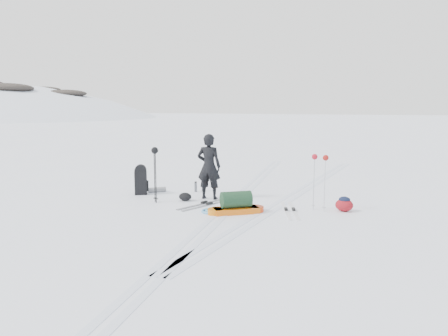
{
  "coord_description": "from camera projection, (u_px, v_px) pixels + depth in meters",
  "views": [
    {
      "loc": [
        3.33,
        -10.52,
        2.59
      ],
      "look_at": [
        -0.2,
        0.02,
        0.95
      ],
      "focal_mm": 35.0,
      "sensor_mm": 36.0,
      "label": 1
    }
  ],
  "objects": [
    {
      "name": "ground",
      "position": [
        231.0,
        205.0,
        11.29
      ],
      "size": [
        200.0,
        200.0,
        0.0
      ],
      "primitive_type": "plane",
      "color": "white",
      "rests_on": "ground"
    },
    {
      "name": "small_daypack",
      "position": [
        344.0,
        204.0,
        10.58
      ],
      "size": [
        0.52,
        0.47,
        0.37
      ],
      "rotation": [
        0.0,
        0.0,
        -0.43
      ],
      "color": "maroon",
      "rests_on": "ground"
    },
    {
      "name": "rope_coil",
      "position": [
        213.0,
        211.0,
        10.53
      ],
      "size": [
        0.58,
        0.58,
        0.06
      ],
      "rotation": [
        0.0,
        0.0,
        -0.11
      ],
      "color": "#569ED2",
      "rests_on": "ground"
    },
    {
      "name": "thermos_pair",
      "position": [
        199.0,
        187.0,
        12.99
      ],
      "size": [
        0.25,
        0.24,
        0.31
      ],
      "rotation": [
        0.0,
        0.0,
        -0.03
      ],
      "color": "#595B60",
      "rests_on": "ground"
    },
    {
      "name": "ski_poles_black",
      "position": [
        155.0,
        157.0,
        11.38
      ],
      "size": [
        0.19,
        0.18,
        1.48
      ],
      "rotation": [
        0.0,
        0.0,
        0.21
      ],
      "color": "black",
      "rests_on": "ground"
    },
    {
      "name": "ski_tracks",
      "position": [
        262.0,
        199.0,
        11.92
      ],
      "size": [
        3.38,
        17.97,
        0.01
      ],
      "color": "silver",
      "rests_on": "ground"
    },
    {
      "name": "touring_skis_grey",
      "position": [
        207.0,
        204.0,
        11.34
      ],
      "size": [
        1.02,
        1.85,
        0.07
      ],
      "rotation": [
        0.0,
        0.0,
        1.16
      ],
      "color": "#919399",
      "rests_on": "ground"
    },
    {
      "name": "ski_poles_silver",
      "position": [
        320.0,
        164.0,
        10.52
      ],
      "size": [
        0.41,
        0.27,
        1.38
      ],
      "rotation": [
        0.0,
        0.0,
        -0.27
      ],
      "color": "#B3B6BA",
      "rests_on": "ground"
    },
    {
      "name": "pulk_sled",
      "position": [
        236.0,
        205.0,
        10.41
      ],
      "size": [
        1.37,
        1.09,
        0.53
      ],
      "rotation": [
        0.0,
        0.0,
        0.58
      ],
      "color": "orange",
      "rests_on": "ground"
    },
    {
      "name": "stuff_sack",
      "position": [
        185.0,
        197.0,
        11.75
      ],
      "size": [
        0.37,
        0.29,
        0.22
      ],
      "rotation": [
        0.0,
        0.0,
        0.07
      ],
      "color": "black",
      "rests_on": "ground"
    },
    {
      "name": "expedition_rucksack",
      "position": [
        143.0,
        181.0,
        12.57
      ],
      "size": [
        0.73,
        0.86,
        0.87
      ],
      "rotation": [
        0.0,
        0.0,
        0.44
      ],
      "color": "black",
      "rests_on": "ground"
    },
    {
      "name": "skier",
      "position": [
        209.0,
        166.0,
        11.89
      ],
      "size": [
        0.68,
        0.48,
        1.79
      ],
      "primitive_type": "imported",
      "rotation": [
        0.0,
        0.0,
        3.22
      ],
      "color": "black",
      "rests_on": "ground"
    },
    {
      "name": "touring_skis_white",
      "position": [
        290.0,
        210.0,
        10.65
      ],
      "size": [
        0.79,
        1.86,
        0.07
      ],
      "rotation": [
        0.0,
        0.0,
        -1.28
      ],
      "color": "silver",
      "rests_on": "ground"
    }
  ]
}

